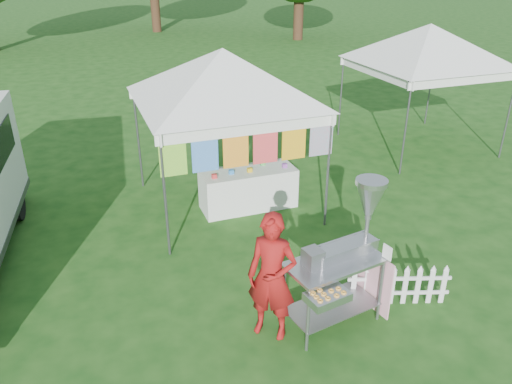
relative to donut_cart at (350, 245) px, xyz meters
name	(u,v)px	position (x,y,z in m)	size (l,w,h in m)	color
ground	(302,311)	(-0.47, 0.30, -1.15)	(120.00, 120.00, 0.00)	#174413
canopy_main	(223,49)	(-0.47, 3.80, 1.84)	(4.24, 4.24, 3.45)	#59595E
canopy_right	(431,24)	(5.03, 5.30, 1.84)	(4.24, 4.24, 3.45)	#59595E
donut_cart	(350,245)	(0.00, 0.00, 0.00)	(1.42, 1.17, 1.95)	gray
vendor	(272,277)	(-1.02, 0.07, -0.29)	(0.63, 0.41, 1.72)	maroon
picket_fence	(398,287)	(0.85, 0.00, -0.86)	(1.37, 0.48, 0.56)	silver
display_table	(248,189)	(-0.11, 3.54, -0.76)	(1.80, 0.70, 0.77)	white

